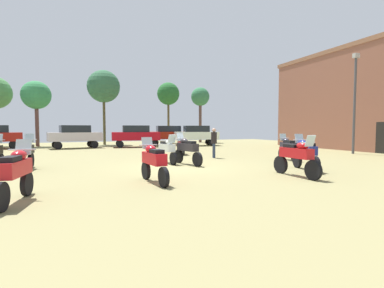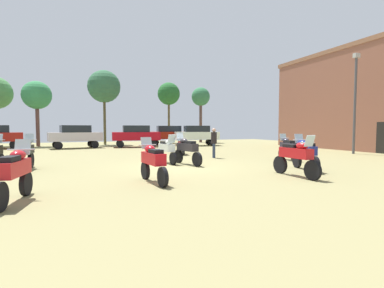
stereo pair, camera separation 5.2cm
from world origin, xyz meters
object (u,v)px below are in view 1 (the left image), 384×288
at_px(motorcycle_4, 288,147).
at_px(car_2, 196,134).
at_px(motorcycle_9, 167,149).
at_px(tree_3, 200,98).
at_px(person_1, 214,141).
at_px(tree_5, 168,94).
at_px(tree_4, 36,96).
at_px(lamp_post, 355,98).
at_px(motorcycle_6, 26,152).
at_px(motorcycle_10, 182,144).
at_px(motorcycle_5, 154,161).
at_px(motorcycle_7, 296,156).
at_px(car_4, 75,135).
at_px(tree_6, 104,87).
at_px(motorcycle_8, 305,153).
at_px(motorcycle_2, 187,149).
at_px(car_1, 136,134).
at_px(motorcycle_3, 15,172).
at_px(car_5, 168,134).

xyz_separation_m(motorcycle_4, car_2, (0.51, 13.75, 0.46)).
bearing_deg(motorcycle_9, tree_3, -124.87).
relative_size(person_1, tree_3, 0.26).
height_order(tree_3, tree_5, tree_5).
xyz_separation_m(tree_4, lamp_post, (21.01, -17.15, -1.07)).
bearing_deg(motorcycle_6, motorcycle_10, 32.12).
relative_size(motorcycle_10, lamp_post, 0.32).
distance_m(motorcycle_5, motorcycle_7, 5.10).
xyz_separation_m(motorcycle_6, lamp_post, (19.46, 0.10, 3.03)).
relative_size(car_4, tree_6, 0.58).
relative_size(motorcycle_8, car_2, 0.46).
xyz_separation_m(motorcycle_6, tree_6, (4.69, 17.77, 5.39)).
bearing_deg(person_1, car_2, -1.66).
distance_m(motorcycle_6, car_2, 18.07).
relative_size(motorcycle_2, motorcycle_6, 0.97).
relative_size(car_1, tree_3, 0.66).
height_order(car_1, lamp_post, lamp_post).
bearing_deg(tree_5, tree_4, -172.03).
bearing_deg(tree_3, motorcycle_7, -106.09).
relative_size(motorcycle_5, tree_6, 0.27).
height_order(car_4, tree_5, tree_5).
relative_size(car_2, person_1, 2.60).
bearing_deg(car_1, motorcycle_2, -175.54).
bearing_deg(lamp_post, tree_4, 140.78).
bearing_deg(motorcycle_8, motorcycle_6, 174.53).
bearing_deg(motorcycle_6, car_2, 49.25).
relative_size(motorcycle_9, tree_4, 0.34).
height_order(car_2, tree_5, tree_5).
distance_m(motorcycle_5, tree_5, 25.72).
height_order(motorcycle_6, car_4, car_4).
xyz_separation_m(car_4, tree_6, (2.86, 4.67, 4.96)).
distance_m(motorcycle_6, motorcycle_10, 9.44).
bearing_deg(motorcycle_4, car_2, 101.90).
bearing_deg(car_2, person_1, 171.62).
distance_m(motorcycle_3, tree_5, 28.01).
bearing_deg(motorcycle_7, motorcycle_3, 1.47).
xyz_separation_m(motorcycle_2, motorcycle_6, (-6.84, 0.92, 0.00)).
relative_size(motorcycle_9, tree_6, 0.27).
xyz_separation_m(tree_5, tree_6, (-7.60, -1.43, 0.27)).
relative_size(motorcycle_5, motorcycle_7, 0.93).
height_order(motorcycle_2, motorcycle_7, motorcycle_7).
height_order(motorcycle_6, motorcycle_9, motorcycle_6).
bearing_deg(motorcycle_8, motorcycle_2, 154.87).
height_order(motorcycle_9, car_1, car_1).
distance_m(motorcycle_3, motorcycle_4, 12.74).
distance_m(motorcycle_10, car_4, 11.09).
distance_m(motorcycle_2, motorcycle_5, 4.58).
bearing_deg(person_1, motorcycle_6, 114.60).
xyz_separation_m(motorcycle_2, car_5, (3.98, 15.50, 0.43)).
relative_size(motorcycle_3, car_5, 0.46).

